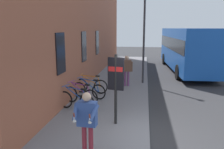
# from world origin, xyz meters

# --- Properties ---
(ground) EXTENTS (60.00, 60.00, 0.00)m
(ground) POSITION_xyz_m (6.00, -1.00, 0.00)
(ground) COLOR #2D2D30
(sidewalk_pavement) EXTENTS (24.00, 3.50, 0.12)m
(sidewalk_pavement) POSITION_xyz_m (8.00, 1.75, 0.06)
(sidewalk_pavement) COLOR slate
(sidewalk_pavement) RESTS_ON ground
(station_facade) EXTENTS (22.00, 0.65, 8.67)m
(station_facade) POSITION_xyz_m (8.99, 3.80, 4.33)
(station_facade) COLOR #9E563D
(station_facade) RESTS_ON ground
(bicycle_leaning_wall) EXTENTS (0.67, 1.71, 0.97)m
(bicycle_leaning_wall) POSITION_xyz_m (1.96, 2.91, 0.51)
(bicycle_leaning_wall) COLOR black
(bicycle_leaning_wall) RESTS_ON sidewalk_pavement
(bicycle_under_window) EXTENTS (0.72, 1.68, 0.97)m
(bicycle_under_window) POSITION_xyz_m (2.71, 2.92, 0.51)
(bicycle_under_window) COLOR black
(bicycle_under_window) RESTS_ON sidewalk_pavement
(bicycle_end_of_row) EXTENTS (0.66, 1.71, 0.97)m
(bicycle_end_of_row) POSITION_xyz_m (3.61, 2.77, 0.51)
(bicycle_end_of_row) COLOR black
(bicycle_end_of_row) RESTS_ON sidewalk_pavement
(bicycle_beside_lamp) EXTENTS (0.48, 1.77, 0.97)m
(bicycle_beside_lamp) POSITION_xyz_m (4.44, 2.88, 0.51)
(bicycle_beside_lamp) COLOR black
(bicycle_beside_lamp) RESTS_ON sidewalk_pavement
(transit_info_sign) EXTENTS (0.19, 0.56, 2.40)m
(transit_info_sign) POSITION_xyz_m (0.86, 1.16, 1.72)
(transit_info_sign) COLOR black
(transit_info_sign) RESTS_ON sidewalk_pavement
(city_bus) EXTENTS (10.63, 3.13, 3.35)m
(city_bus) POSITION_xyz_m (12.28, -3.00, 1.92)
(city_bus) COLOR #1951B2
(city_bus) RESTS_ON ground
(pedestrian_by_facade) EXTENTS (0.26, 0.66, 1.73)m
(pedestrian_by_facade) POSITION_xyz_m (6.21, 1.21, 1.18)
(pedestrian_by_facade) COLOR #723F72
(pedestrian_by_facade) RESTS_ON sidewalk_pavement
(tourist_with_hotdogs) EXTENTS (0.60, 0.65, 1.70)m
(tourist_with_hotdogs) POSITION_xyz_m (-1.32, 1.61, 1.17)
(tourist_with_hotdogs) COLOR maroon
(tourist_with_hotdogs) RESTS_ON sidewalk_pavement
(street_lamp) EXTENTS (0.28, 0.28, 5.63)m
(street_lamp) POSITION_xyz_m (7.13, 0.30, 3.43)
(street_lamp) COLOR #333338
(street_lamp) RESTS_ON sidewalk_pavement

